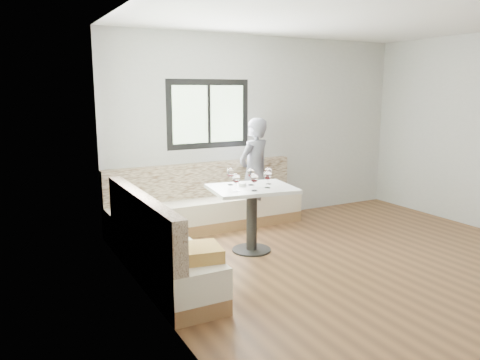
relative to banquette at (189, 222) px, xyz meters
name	(u,v)px	position (x,y,z in m)	size (l,w,h in m)	color
room	(368,144)	(1.51, -1.54, 1.08)	(5.01, 5.01, 2.81)	brown
banquette	(189,222)	(0.00, 0.00, 0.00)	(2.90, 2.80, 0.95)	olive
table	(252,203)	(0.64, -0.49, 0.28)	(1.10, 0.91, 0.82)	black
person	(254,173)	(1.23, 0.48, 0.47)	(0.58, 0.38, 1.60)	slate
olive_ramekin	(242,184)	(0.57, -0.38, 0.51)	(0.10, 0.10, 0.04)	white
wine_glass_a	(236,179)	(0.35, -0.63, 0.64)	(0.10, 0.10, 0.21)	white
wine_glass_b	(254,178)	(0.56, -0.70, 0.64)	(0.10, 0.10, 0.21)	white
wine_glass_c	(268,176)	(0.79, -0.62, 0.64)	(0.10, 0.10, 0.21)	white
wine_glass_d	(251,173)	(0.69, -0.39, 0.64)	(0.10, 0.10, 0.21)	white
wine_glass_e	(269,172)	(0.92, -0.43, 0.64)	(0.10, 0.10, 0.21)	white
wine_glass_f	(230,173)	(0.47, -0.26, 0.64)	(0.10, 0.10, 0.21)	white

